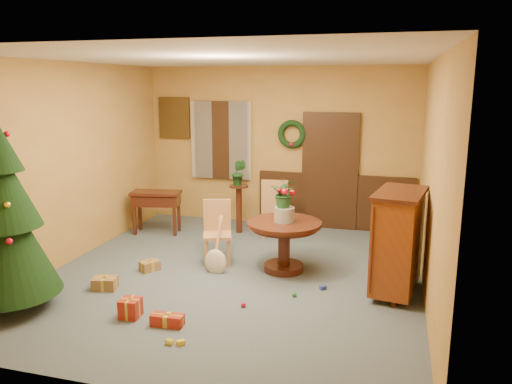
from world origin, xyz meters
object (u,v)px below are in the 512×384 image
(christmas_tree, at_px, (4,218))
(sideboard, at_px, (398,239))
(dining_table, at_px, (284,236))
(chair_near, at_px, (217,229))
(writing_desk, at_px, (156,202))

(christmas_tree, xyz_separation_m, sideboard, (4.30, 1.68, -0.40))
(sideboard, bearing_deg, christmas_tree, -158.61)
(dining_table, height_order, christmas_tree, christmas_tree)
(chair_near, xyz_separation_m, sideboard, (2.54, -0.45, 0.21))
(dining_table, height_order, sideboard, sideboard)
(writing_desk, bearing_deg, dining_table, -24.63)
(writing_desk, bearing_deg, christmas_tree, -94.11)
(chair_near, bearing_deg, dining_table, -4.37)
(writing_desk, bearing_deg, chair_near, -35.51)
(dining_table, bearing_deg, chair_near, 175.63)
(dining_table, bearing_deg, writing_desk, 155.37)
(dining_table, distance_m, christmas_tree, 3.51)
(dining_table, xyz_separation_m, writing_desk, (-2.55, 1.17, 0.06))
(writing_desk, distance_m, sideboard, 4.35)
(dining_table, relative_size, sideboard, 0.79)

